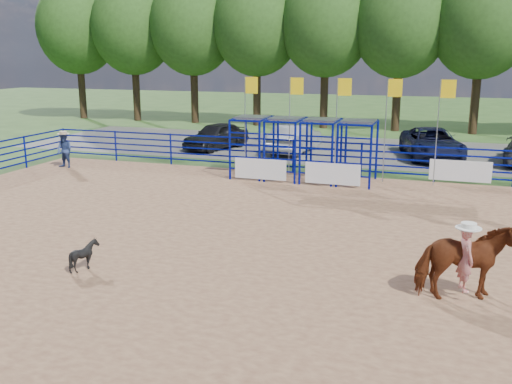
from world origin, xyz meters
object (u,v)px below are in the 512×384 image
(horse_and_rider, at_px, (466,259))
(car_a, at_px, (216,136))
(car_c, at_px, (432,143))
(car_b, at_px, (295,138))
(spectator_cowboy, at_px, (64,150))
(calf, at_px, (84,255))

(horse_and_rider, xyz_separation_m, car_a, (-12.65, 16.92, -0.20))
(horse_and_rider, xyz_separation_m, car_c, (-1.21, 17.65, -0.18))
(car_a, relative_size, car_c, 0.79)
(horse_and_rider, distance_m, car_a, 21.13)
(horse_and_rider, relative_size, car_b, 0.53)
(horse_and_rider, height_order, car_a, horse_and_rider)
(spectator_cowboy, bearing_deg, horse_and_rider, -29.26)
(horse_and_rider, bearing_deg, calf, -173.10)
(car_a, bearing_deg, spectator_cowboy, -104.55)
(calf, relative_size, car_c, 0.14)
(car_a, bearing_deg, horse_and_rider, -35.75)
(calf, distance_m, spectator_cowboy, 13.65)
(calf, bearing_deg, spectator_cowboy, 13.92)
(spectator_cowboy, bearing_deg, car_b, 39.82)
(car_b, bearing_deg, spectator_cowboy, 44.65)
(spectator_cowboy, xyz_separation_m, car_c, (16.00, 8.01, -0.10))
(horse_and_rider, relative_size, car_a, 0.57)
(car_b, height_order, car_c, car_c)
(calf, bearing_deg, horse_and_rider, -107.54)
(calf, relative_size, car_b, 0.16)
(horse_and_rider, height_order, car_b, horse_and_rider)
(car_b, bearing_deg, car_c, -171.10)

